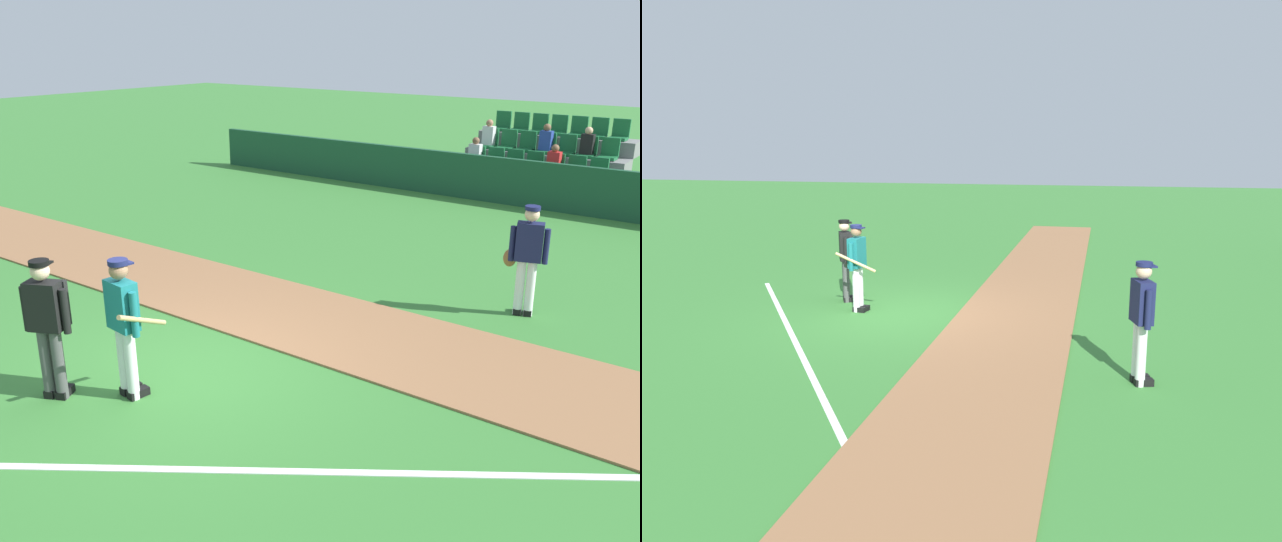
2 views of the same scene
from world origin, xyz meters
The scene contains 8 objects.
ground_plane centered at (0.00, 0.00, 0.00)m, with size 80.00×80.00×0.00m, color #387A33.
infield_dirt_path centered at (0.00, 2.39, 0.01)m, with size 28.00×2.29×0.03m, color #936642.
foul_line_chalk centered at (3.00, -0.50, 0.01)m, with size 12.00×0.10×0.01m, color white.
dugout_fence centered at (0.00, 11.55, 0.60)m, with size 20.00×0.16×1.19m, color #19472D.
stadium_bleachers centered at (-0.01, 13.42, 0.62)m, with size 4.45×2.95×2.05m.
batter_teal_jersey centered at (-0.03, -0.79, 0.97)m, with size 0.66×0.79×1.76m.
umpire_home_plate centered at (-0.75, -1.33, 1.00)m, with size 0.54×0.44×1.76m.
runner_navy_jersey centered at (2.84, 4.56, 0.96)m, with size 0.67×0.39×1.76m.
Camera 1 is at (6.28, -5.45, 4.21)m, focal length 38.81 mm.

